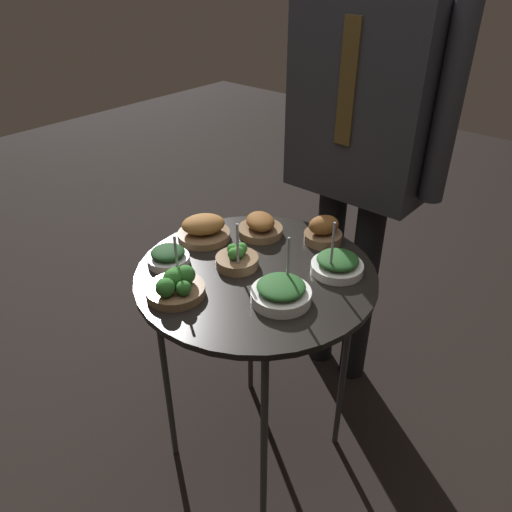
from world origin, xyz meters
The scene contains 11 objects.
ground_plane centered at (0.00, 0.00, 0.00)m, with size 8.00×8.00×0.00m, color black.
serving_cart centered at (0.00, 0.00, 0.69)m, with size 0.67×0.67×0.75m.
bowl_roast_front_right centered at (-0.24, 0.04, 0.78)m, with size 0.16×0.16×0.08m.
bowl_broccoli_center centered at (-0.06, -0.01, 0.77)m, with size 0.12×0.12×0.15m.
bowl_spinach_back_right centered at (0.13, -0.06, 0.78)m, with size 0.15×0.15×0.16m.
bowl_roast_back_left centered at (-0.13, 0.17, 0.78)m, with size 0.14×0.14×0.07m.
bowl_roast_mid_right centered at (0.05, 0.26, 0.78)m, with size 0.12×0.12×0.08m.
bowl_spinach_mid_left centered at (0.17, 0.14, 0.77)m, with size 0.14×0.14×0.17m.
bowl_spinach_front_center centered at (-0.22, -0.13, 0.77)m, with size 0.12×0.12×0.05m.
bowl_broccoli_near_rim centered at (-0.08, -0.22, 0.78)m, with size 0.15×0.15×0.15m.
waiter_figure centered at (-0.02, 0.54, 1.03)m, with size 0.60×0.23×1.62m.
Camera 1 is at (0.75, -0.87, 1.52)m, focal length 35.00 mm.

